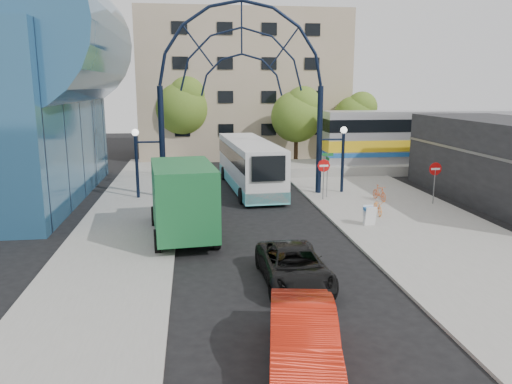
{
  "coord_description": "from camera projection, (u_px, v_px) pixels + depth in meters",
  "views": [
    {
      "loc": [
        -3.15,
        -17.34,
        7.0
      ],
      "look_at": [
        -0.15,
        6.0,
        1.98
      ],
      "focal_mm": 35.0,
      "sensor_mm": 36.0,
      "label": 1
    }
  ],
  "objects": [
    {
      "name": "ground",
      "position": [
        280.0,
        277.0,
        18.67
      ],
      "size": [
        120.0,
        120.0,
        0.0
      ],
      "primitive_type": "plane",
      "color": "black",
      "rests_on": "ground"
    },
    {
      "name": "sidewalk_east",
      "position": [
        432.0,
        236.0,
        23.54
      ],
      "size": [
        8.0,
        56.0,
        0.12
      ],
      "primitive_type": "cube",
      "color": "gray",
      "rests_on": "ground"
    },
    {
      "name": "plaza_west",
      "position": [
        124.0,
        235.0,
        23.67
      ],
      "size": [
        5.0,
        50.0,
        0.12
      ],
      "primitive_type": "cube",
      "color": "gray",
      "rests_on": "ground"
    },
    {
      "name": "gateway_arch",
      "position": [
        242.0,
        60.0,
        30.47
      ],
      "size": [
        13.64,
        0.44,
        12.1
      ],
      "color": "black",
      "rests_on": "ground"
    },
    {
      "name": "stop_sign",
      "position": [
        324.0,
        169.0,
        30.49
      ],
      "size": [
        0.8,
        0.07,
        2.5
      ],
      "color": "slate",
      "rests_on": "sidewalk_east"
    },
    {
      "name": "do_not_enter_sign",
      "position": [
        435.0,
        173.0,
        29.33
      ],
      "size": [
        0.76,
        0.07,
        2.48
      ],
      "color": "slate",
      "rests_on": "sidewalk_east"
    },
    {
      "name": "street_name_sign",
      "position": [
        328.0,
        165.0,
        31.1
      ],
      "size": [
        0.7,
        0.7,
        2.8
      ],
      "color": "slate",
      "rests_on": "sidewalk_east"
    },
    {
      "name": "sandwich_board",
      "position": [
        370.0,
        213.0,
        25.01
      ],
      "size": [
        0.55,
        0.61,
        0.99
      ],
      "color": "white",
      "rests_on": "sidewalk_east"
    },
    {
      "name": "apartment_block",
      "position": [
        241.0,
        86.0,
        51.38
      ],
      "size": [
        20.0,
        12.1,
        14.0
      ],
      "color": "tan",
      "rests_on": "ground"
    },
    {
      "name": "train_platform",
      "position": [
        467.0,
        165.0,
        42.42
      ],
      "size": [
        32.0,
        5.0,
        0.8
      ],
      "primitive_type": "cube",
      "color": "gray",
      "rests_on": "ground"
    },
    {
      "name": "train_car",
      "position": [
        469.0,
        136.0,
        41.9
      ],
      "size": [
        25.1,
        3.05,
        4.2
      ],
      "color": "#B7B7BC",
      "rests_on": "train_platform"
    },
    {
      "name": "tree_north_a",
      "position": [
        298.0,
        114.0,
        43.62
      ],
      "size": [
        4.48,
        4.48,
        7.0
      ],
      "color": "#382314",
      "rests_on": "ground"
    },
    {
      "name": "tree_north_b",
      "position": [
        183.0,
        105.0,
        46.12
      ],
      "size": [
        5.12,
        5.12,
        8.0
      ],
      "color": "#382314",
      "rests_on": "ground"
    },
    {
      "name": "tree_north_c",
      "position": [
        357.0,
        116.0,
        46.38
      ],
      "size": [
        4.16,
        4.16,
        6.5
      ],
      "color": "#382314",
      "rests_on": "ground"
    },
    {
      "name": "city_bus",
      "position": [
        249.0,
        164.0,
        34.32
      ],
      "size": [
        3.51,
        12.25,
        3.32
      ],
      "rotation": [
        0.0,
        0.0,
        0.07
      ],
      "color": "silver",
      "rests_on": "ground"
    },
    {
      "name": "green_truck",
      "position": [
        182.0,
        199.0,
        23.32
      ],
      "size": [
        3.32,
        7.35,
        3.6
      ],
      "rotation": [
        0.0,
        0.0,
        0.1
      ],
      "color": "black",
      "rests_on": "ground"
    },
    {
      "name": "black_suv",
      "position": [
        294.0,
        266.0,
        17.84
      ],
      "size": [
        2.32,
        4.9,
        1.35
      ],
      "primitive_type": "imported",
      "rotation": [
        0.0,
        0.0,
        0.02
      ],
      "color": "black",
      "rests_on": "ground"
    },
    {
      "name": "red_sedan",
      "position": [
        303.0,
        338.0,
        12.54
      ],
      "size": [
        2.42,
        4.97,
        1.57
      ],
      "primitive_type": "imported",
      "rotation": [
        0.0,
        0.0,
        -0.16
      ],
      "color": "#B21B0A",
      "rests_on": "ground"
    },
    {
      "name": "bike_near_a",
      "position": [
        378.0,
        207.0,
        27.17
      ],
      "size": [
        0.7,
        1.61,
        0.82
      ],
      "primitive_type": "imported",
      "rotation": [
        0.0,
        0.0,
        -0.1
      ],
      "color": "orange",
      "rests_on": "sidewalk_east"
    },
    {
      "name": "bike_near_b",
      "position": [
        379.0,
        193.0,
        30.52
      ],
      "size": [
        0.67,
        1.59,
        0.93
      ],
      "primitive_type": "imported",
      "rotation": [
        0.0,
        0.0,
        0.16
      ],
      "color": "#CE5629",
      "rests_on": "sidewalk_east"
    }
  ]
}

